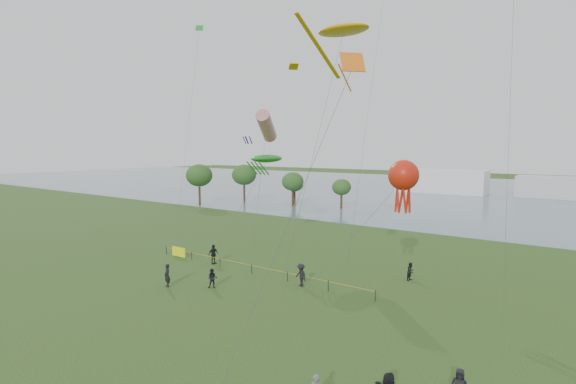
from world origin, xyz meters
The scene contains 16 objects.
ground_plane centered at (0.00, 0.00, 0.00)m, with size 400.00×400.00×0.00m, color #1F3A12.
lake centered at (0.00, 100.00, 0.02)m, with size 400.00×120.00×0.08m, color slate.
pavilion_left centered at (-12.00, 95.00, 3.00)m, with size 22.00×8.00×6.00m, color white.
pavilion_right centered at (14.00, 98.00, 2.50)m, with size 18.00×7.00×5.00m, color silver.
trees centered at (-36.42, 48.77, 5.36)m, with size 30.13×17.21×8.26m.
fence centered at (-12.00, 12.56, 0.55)m, with size 24.07×0.07×1.05m.
spectator_a centered at (-5.84, 7.64, 0.81)m, with size 0.79×0.61×1.62m, color black.
spectator_b centered at (-0.26, 12.19, 0.95)m, with size 1.22×0.70×1.90m, color black.
spectator_c centered at (-11.04, 12.82, 0.96)m, with size 1.13×0.47×1.92m, color black.
spectator_f centered at (-9.11, 5.74, 0.95)m, with size 0.69×0.45×1.89m, color black.
spectator_g centered at (6.55, 18.98, 0.78)m, with size 0.76×0.59×1.56m, color black.
kite_stingray centered at (-0.63, 19.51, 22.03)m, with size 5.04×10.05×22.51m.
kite_windsock centered at (-11.89, 22.39, 13.86)m, with size 4.14×6.88×15.69m.
kite_creature centered at (-10.44, 20.60, 10.18)m, with size 3.88×8.26×10.65m.
kite_octopus centered at (6.91, 15.57, 9.18)m, with size 7.23×5.88×10.43m.
kite_delta centered at (7.11, 5.64, 15.24)m, with size 1.75×11.44×16.73m.
Camera 1 is at (18.22, -15.54, 11.22)m, focal length 26.00 mm.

